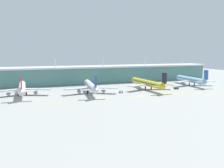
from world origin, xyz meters
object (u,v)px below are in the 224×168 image
pushback_tug (176,88)px  airliner_nearest (22,88)px  airliner_near_middle (91,86)px  baggage_cart (121,92)px  airliner_farthest (191,80)px  airliner_far_middle (148,83)px

pushback_tug → airliner_nearest: bearing=172.5°
airliner_near_middle → baggage_cart: (25.63, -8.19, -5.19)m
airliner_near_middle → airliner_farthest: bearing=4.7°
airliner_nearest → baggage_cart: (83.24, -19.70, -5.19)m
airliner_far_middle → airliner_farthest: size_ratio=1.13×
airliner_farthest → pushback_tug: 36.46m
airliner_farthest → baggage_cart: size_ratio=16.07×
baggage_cart → airliner_near_middle: bearing=162.3°
airliner_farthest → airliner_near_middle: bearing=-175.3°
airliner_far_middle → airliner_near_middle: bearing=-179.1°
pushback_tug → baggage_cart: baggage_cart is taller
airliner_near_middle → airliner_far_middle: 58.18m
airliner_near_middle → airliner_farthest: (117.58, 9.65, -0.01)m
airliner_near_middle → pushback_tug: 86.22m
airliner_nearest → airliner_far_middle: (115.78, -10.55, 0.00)m
airliner_nearest → airliner_near_middle: same height
airliner_far_middle → baggage_cart: size_ratio=18.08×
airliner_near_middle → airliner_far_middle: (58.18, 0.96, 0.00)m
airliner_nearest → airliner_far_middle: same height
baggage_cart → airliner_nearest: bearing=166.7°
pushback_tug → airliner_near_middle: bearing=175.1°
airliner_farthest → pushback_tug: size_ratio=12.77×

